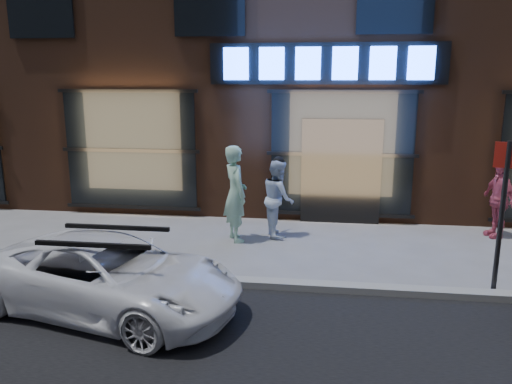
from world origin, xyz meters
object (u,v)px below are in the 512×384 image
Objects in this scene: man_cap at (278,198)px; white_suv at (108,275)px; sign_post at (503,204)px; passerby at (498,199)px; man_bowtie at (235,194)px.

man_cap reaches higher than white_suv.
white_suv is 1.63× the size of sign_post.
passerby reaches higher than white_suv.
white_suv is at bearing 131.21° from man_bowtie.
sign_post reaches higher than man_cap.
sign_post is at bearing -63.04° from white_suv.
man_bowtie reaches higher than man_cap.
passerby is 3.29m from sign_post.
man_cap is 4.45m from sign_post.
white_suv is (-6.66, -4.40, -0.27)m from passerby.
man_bowtie is at bearing -95.19° from passerby.
passerby is at bearing -108.81° from man_bowtie.
man_bowtie is 4.93m from sign_post.
man_cap is 0.68× the size of sign_post.
man_bowtie is 0.96m from man_cap.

